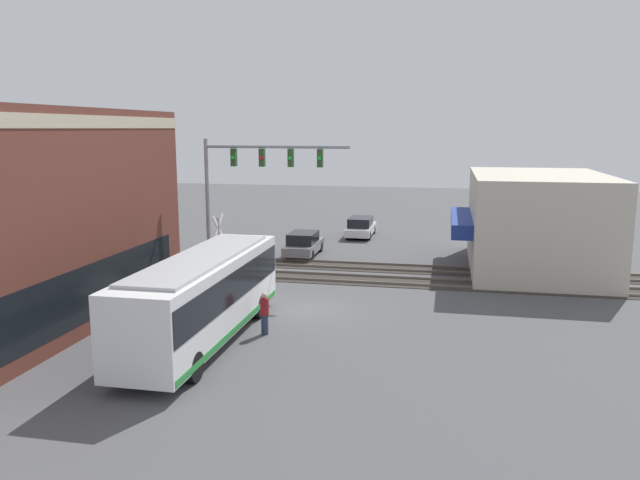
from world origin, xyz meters
The scene contains 11 objects.
ground_plane centered at (0.00, 0.00, 0.00)m, with size 120.00×120.00×0.00m, color #4C4C4F.
shop_building centered at (10.74, -11.06, 2.74)m, with size 11.35×8.41×5.48m.
city_bus centered at (-4.88, 2.80, 1.83)m, with size 10.99×2.59×3.32m.
traffic_signal_gantry centered at (4.36, 3.84, 5.64)m, with size 0.42×7.62×7.49m.
crossing_signal centered at (3.03, 5.16, 2.30)m, with size 1.41×1.18×3.81m.
rail_track_near centered at (6.00, 0.00, 0.03)m, with size 2.60×60.00×0.15m.
rail_track_far centered at (9.20, 0.00, 0.03)m, with size 2.60×60.00×0.15m.
parked_car_grey centered at (11.80, 2.80, 0.70)m, with size 4.45×1.82×1.52m.
parked_car_white centered at (19.52, 0.20, 0.69)m, with size 4.67×1.82×1.48m.
pedestrian_near_bus centered at (-3.59, 0.79, 0.86)m, with size 0.34×0.34×1.68m.
pedestrian_at_crossing centered at (3.04, 4.49, 0.89)m, with size 0.34×0.34×1.74m.
Camera 1 is at (-26.22, -6.08, 8.01)m, focal length 35.00 mm.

